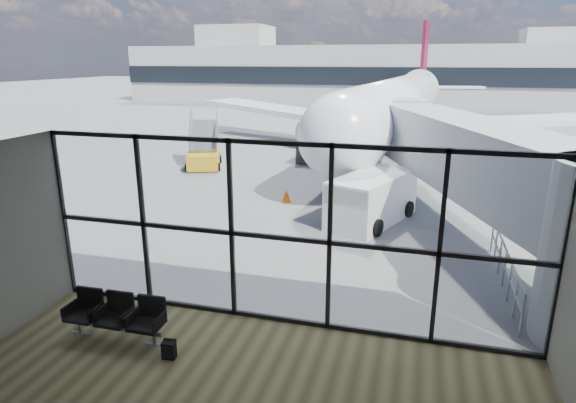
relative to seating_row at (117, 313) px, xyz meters
The scene contains 20 objects.
ground 41.80m from the seating_row, 85.29° to the left, with size 220.00×220.00×0.00m, color slate.
lounge_shell 5.09m from the seating_row, 42.54° to the right, with size 12.02×8.01×4.51m.
glass_curtain_wall 4.15m from the seating_row, 25.70° to the left, with size 12.10×0.12×4.50m.
jet_bridge 12.26m from the seating_row, 46.32° to the left, with size 8.00×16.50×4.33m.
apron_railing 10.40m from the seating_row, 29.70° to the left, with size 0.06×5.46×1.11m.
far_terminal 63.79m from the seating_row, 87.44° to the left, with size 80.00×12.20×11.00m.
tree_0 84.67m from the seating_row, 119.44° to the left, with size 4.95×4.95×7.12m.
tree_1 81.92m from the seating_row, 115.78° to the left, with size 5.61×5.61×8.07m.
tree_2 79.54m from the seating_row, 111.87° to the left, with size 6.27×6.27×9.03m.
tree_3 77.44m from the seating_row, 107.74° to the left, with size 4.95×4.95×7.12m.
tree_4 75.86m from the seating_row, 103.42° to the left, with size 5.61×5.61×8.07m.
tree_5 74.74m from the seating_row, 98.93° to the left, with size 6.27×6.27×9.03m.
seating_row is the anchor object (origin of this frame).
backpack 1.69m from the seating_row, 17.55° to the right, with size 0.31×0.29×0.43m.
airliner 28.95m from the seating_row, 80.56° to the left, with size 32.85×38.15×9.83m.
service_van 10.93m from the seating_row, 64.15° to the left, with size 3.34×4.74×1.89m.
belt_loader 21.12m from the seating_row, 89.85° to the left, with size 1.81×4.25×1.93m.
mobile_stairs 18.40m from the seating_row, 108.75° to the left, with size 2.90×4.04×2.59m.
traffic_cone_a 11.60m from the seating_row, 85.87° to the left, with size 0.44×0.44×0.63m.
traffic_cone_b 11.62m from the seating_row, 66.54° to the left, with size 0.38×0.38×0.54m.
Camera 1 is at (3.01, -10.15, 6.24)m, focal length 30.00 mm.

